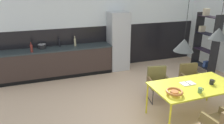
% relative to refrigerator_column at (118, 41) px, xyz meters
% --- Properties ---
extents(ground_plane, '(9.15, 9.15, 0.00)m').
position_rel_refrigerator_column_xyz_m(ground_plane, '(-0.34, -2.99, -0.94)').
color(ground_plane, '#CEAC8A').
extents(back_wall_splashback_dark, '(7.04, 0.12, 1.41)m').
position_rel_refrigerator_column_xyz_m(back_wall_splashback_dark, '(-0.34, 0.36, -0.23)').
color(back_wall_splashback_dark, black).
rests_on(back_wall_splashback_dark, ground).
extents(back_wall_panel_upper, '(7.04, 0.12, 1.41)m').
position_rel_refrigerator_column_xyz_m(back_wall_panel_upper, '(-0.34, 0.36, 1.18)').
color(back_wall_panel_upper, silver).
rests_on(back_wall_panel_upper, back_wall_splashback_dark).
extents(kitchen_counter, '(3.41, 0.63, 0.89)m').
position_rel_refrigerator_column_xyz_m(kitchen_counter, '(-2.02, -0.00, -0.49)').
color(kitchen_counter, '#372A25').
rests_on(kitchen_counter, ground).
extents(refrigerator_column, '(0.61, 0.60, 1.88)m').
position_rel_refrigerator_column_xyz_m(refrigerator_column, '(0.00, 0.00, 0.00)').
color(refrigerator_column, '#ADAFB2').
rests_on(refrigerator_column, ground).
extents(dining_table, '(1.74, 0.92, 0.74)m').
position_rel_refrigerator_column_xyz_m(dining_table, '(0.45, -3.16, -0.24)').
color(dining_table, gold).
rests_on(dining_table, ground).
extents(armchair_facing_counter, '(0.55, 0.54, 0.78)m').
position_rel_refrigerator_column_xyz_m(armchair_facing_counter, '(1.10, -2.26, -0.45)').
color(armchair_facing_counter, brown).
rests_on(armchair_facing_counter, ground).
extents(armchair_head_of_table, '(0.56, 0.55, 0.81)m').
position_rel_refrigerator_column_xyz_m(armchair_head_of_table, '(0.17, -2.25, -0.43)').
color(armchair_head_of_table, brown).
rests_on(armchair_head_of_table, ground).
extents(armchair_corner_seat, '(0.52, 0.50, 0.80)m').
position_rel_refrigerator_column_xyz_m(armchair_corner_seat, '(0.33, -4.08, -0.42)').
color(armchair_corner_seat, brown).
rests_on(armchair_corner_seat, ground).
extents(fruit_bowl, '(0.32, 0.32, 0.08)m').
position_rel_refrigerator_column_xyz_m(fruit_bowl, '(-0.17, -3.36, -0.15)').
color(fruit_bowl, '#B2662D').
rests_on(fruit_bowl, dining_table).
extents(open_book, '(0.30, 0.19, 0.02)m').
position_rel_refrigerator_column_xyz_m(open_book, '(0.37, -3.06, -0.20)').
color(open_book, white).
rests_on(open_book, dining_table).
extents(mug_white_ceramic, '(0.13, 0.09, 0.10)m').
position_rel_refrigerator_column_xyz_m(mug_white_ceramic, '(0.81, -3.24, -0.15)').
color(mug_white_ceramic, black).
rests_on(mug_white_ceramic, dining_table).
extents(mug_short_terracotta, '(0.12, 0.08, 0.10)m').
position_rel_refrigerator_column_xyz_m(mug_short_terracotta, '(0.34, -3.46, -0.15)').
color(mug_short_terracotta, '#5B8456').
rests_on(mug_short_terracotta, dining_table).
extents(cooking_pot, '(0.24, 0.24, 0.16)m').
position_rel_refrigerator_column_xyz_m(cooking_pot, '(-2.37, 0.13, 0.02)').
color(cooking_pot, black).
rests_on(cooking_pot, kitchen_counter).
extents(bottle_vinegar_dark, '(0.06, 0.06, 0.31)m').
position_rel_refrigerator_column_xyz_m(bottle_vinegar_dark, '(-1.39, 0.09, 0.07)').
color(bottle_vinegar_dark, tan).
rests_on(bottle_vinegar_dark, kitchen_counter).
extents(bottle_spice_small, '(0.06, 0.06, 0.32)m').
position_rel_refrigerator_column_xyz_m(bottle_spice_small, '(-1.86, 0.17, 0.08)').
color(bottle_spice_small, black).
rests_on(bottle_spice_small, kitchen_counter).
extents(bottle_oil_tall, '(0.07, 0.07, 0.29)m').
position_rel_refrigerator_column_xyz_m(bottle_oil_tall, '(-2.65, -0.18, 0.06)').
color(bottle_oil_tall, maroon).
rests_on(bottle_oil_tall, kitchen_counter).
extents(open_shelf_unit, '(0.30, 0.78, 2.01)m').
position_rel_refrigerator_column_xyz_m(open_shelf_unit, '(2.41, -1.26, 0.08)').
color(open_shelf_unit, black).
rests_on(open_shelf_unit, ground).
extents(pendant_lamp_over_table_near, '(0.37, 0.37, 1.29)m').
position_rel_refrigerator_column_xyz_m(pendant_lamp_over_table_near, '(0.10, -3.13, 0.66)').
color(pendant_lamp_over_table_near, black).
extents(pendant_lamp_over_table_far, '(0.36, 0.36, 1.10)m').
position_rel_refrigerator_column_xyz_m(pendant_lamp_over_table_far, '(0.80, -3.21, 0.84)').
color(pendant_lamp_over_table_far, black).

